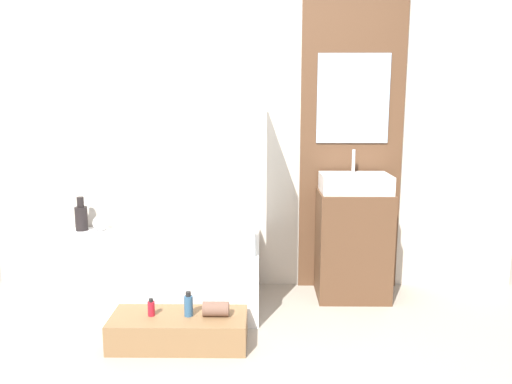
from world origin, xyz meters
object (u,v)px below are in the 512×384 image
bathtub (158,273)px  bottle_soap_secondary (189,305)px  wooden_step_bench (179,330)px  vase_round_light (101,223)px  bottle_soap_primary (151,308)px  sink (355,183)px  vase_tall_dark (81,217)px

bathtub → bottle_soap_secondary: bathtub is taller
wooden_step_bench → vase_round_light: 1.26m
bottle_soap_primary → bottle_soap_secondary: (0.23, 0.00, 0.02)m
sink → bottle_soap_primary: sink is taller
wooden_step_bench → vase_round_light: bearing=129.8°
sink → vase_round_light: bearing=176.6°
vase_tall_dark → bottle_soap_primary: vase_tall_dark is taller
vase_tall_dark → vase_round_light: 0.16m
vase_tall_dark → bottle_soap_secondary: bearing=-43.4°
wooden_step_bench → vase_tall_dark: bearing=134.7°
wooden_step_bench → vase_tall_dark: (-0.91, 0.92, 0.50)m
wooden_step_bench → bottle_soap_secondary: size_ratio=5.41×
sink → vase_tall_dark: sink is taller
bathtub → bottle_soap_secondary: size_ratio=9.64×
vase_tall_dark → bottle_soap_primary: (0.74, -0.92, -0.36)m
vase_tall_dark → bathtub: bearing=-24.8°
wooden_step_bench → bottle_soap_primary: bearing=180.0°
bottle_soap_primary → bottle_soap_secondary: size_ratio=0.71×
bathtub → bottle_soap_secondary: 0.69m
vase_tall_dark → vase_round_light: vase_tall_dark is taller
sink → vase_tall_dark: (-2.12, 0.13, -0.29)m
bathtub → vase_round_light: size_ratio=12.30×
bottle_soap_primary → bathtub: bearing=98.1°
bathtub → bottle_soap_primary: 0.62m
sink → vase_tall_dark: bearing=176.6°
sink → bottle_soap_secondary: (-1.15, -0.79, -0.63)m
bathtub → bottle_soap_primary: bathtub is taller
vase_tall_dark → vase_round_light: bearing=-4.7°
bathtub → sink: bearing=6.8°
wooden_step_bench → bathtub: bearing=112.6°
wooden_step_bench → vase_round_light: size_ratio=6.90×
bathtub → bottle_soap_secondary: (0.32, -0.62, 0.01)m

